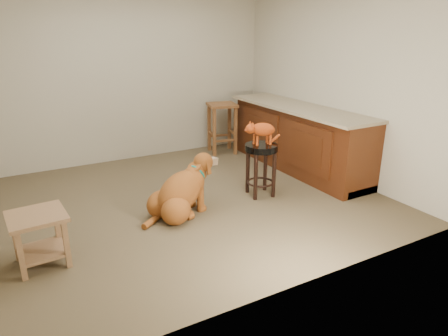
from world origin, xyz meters
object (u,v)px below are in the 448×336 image
wood_stool (222,127)px  tabby_kitten (261,130)px  padded_stool (261,159)px  side_table (39,232)px  golden_retriever (181,193)px

wood_stool → tabby_kitten: tabby_kitten is taller
padded_stool → side_table: bearing=-171.7°
wood_stool → side_table: (-3.04, -2.22, -0.12)m
wood_stool → golden_retriever: (-1.57, -1.90, -0.17)m
wood_stool → golden_retriever: size_ratio=0.78×
side_table → padded_stool: bearing=8.3°
tabby_kitten → side_table: bearing=-162.6°
padded_stool → tabby_kitten: bearing=165.3°
padded_stool → wood_stool: size_ratio=0.79×
golden_retriever → tabby_kitten: (1.09, 0.05, 0.57)m
wood_stool → side_table: size_ratio=1.67×
wood_stool → side_table: wood_stool is taller
side_table → tabby_kitten: size_ratio=0.93×
padded_stool → tabby_kitten: tabby_kitten is taller
padded_stool → golden_retriever: bearing=-177.3°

